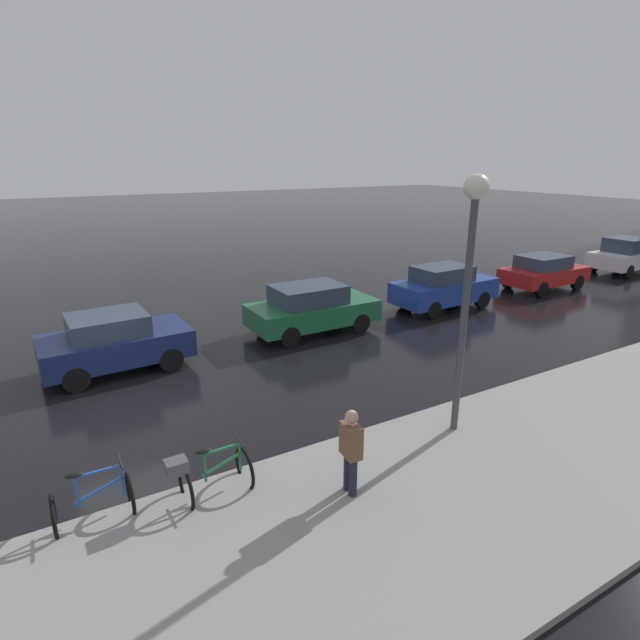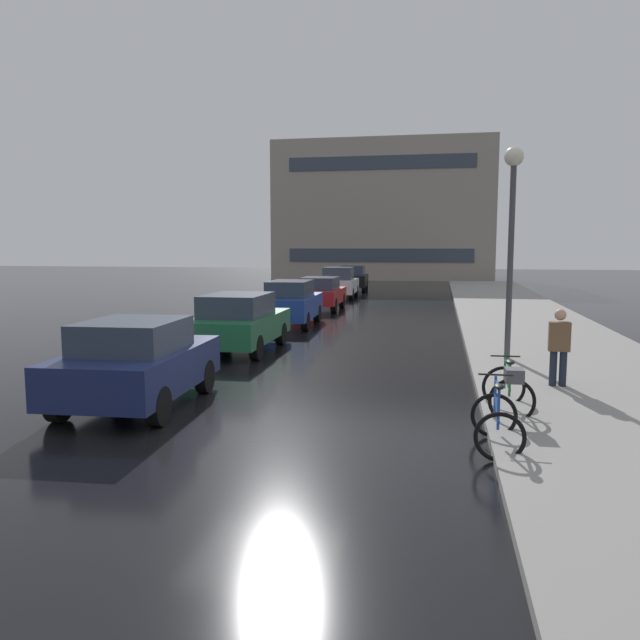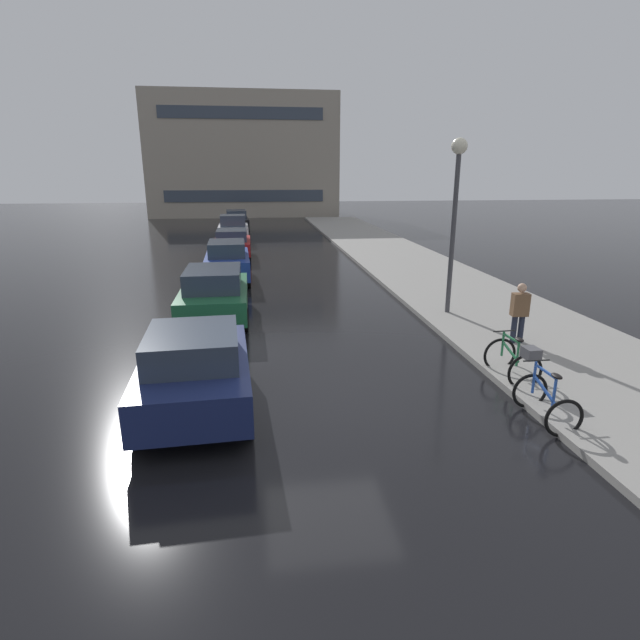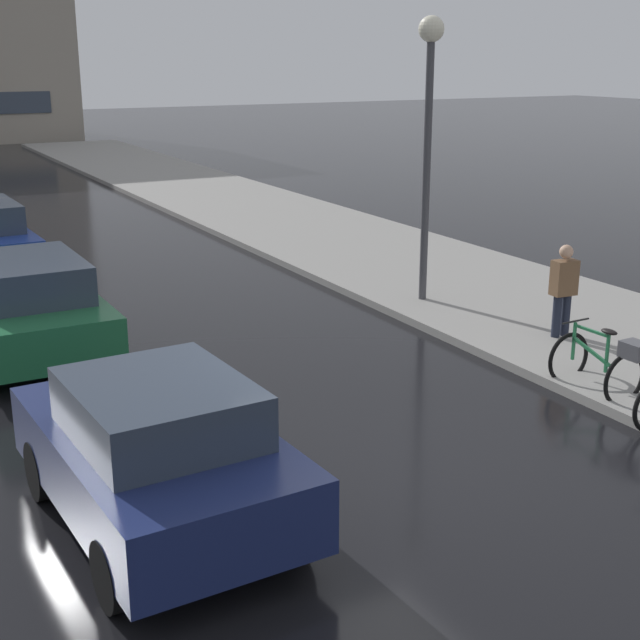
# 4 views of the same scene
# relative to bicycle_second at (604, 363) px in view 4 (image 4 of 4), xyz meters

# --- Properties ---
(ground_plane) EXTENTS (140.00, 140.00, 0.00)m
(ground_plane) POSITION_rel_bicycle_second_xyz_m (-4.02, -0.67, -0.50)
(ground_plane) COLOR black
(sidewalk_kerb) EXTENTS (4.80, 60.00, 0.14)m
(sidewalk_kerb) POSITION_rel_bicycle_second_xyz_m (1.98, 9.33, -0.43)
(sidewalk_kerb) COLOR gray
(sidewalk_kerb) RESTS_ON ground
(bicycle_second) EXTENTS (0.79, 1.35, 0.99)m
(bicycle_second) POSITION_rel_bicycle_second_xyz_m (0.00, 0.00, 0.00)
(bicycle_second) COLOR black
(bicycle_second) RESTS_ON ground
(car_navy) EXTENTS (2.09, 3.82, 1.57)m
(car_navy) POSITION_rel_bicycle_second_xyz_m (-6.45, -0.45, 0.29)
(car_navy) COLOR navy
(car_navy) RESTS_ON ground
(car_green) EXTENTS (1.95, 4.14, 1.57)m
(car_green) POSITION_rel_bicycle_second_xyz_m (-6.52, 5.55, 0.30)
(car_green) COLOR #1E6038
(car_green) RESTS_ON ground
(pedestrian) EXTENTS (0.42, 0.27, 1.65)m
(pedestrian) POSITION_rel_bicycle_second_xyz_m (1.13, 2.04, 0.42)
(pedestrian) COLOR #1E2333
(pedestrian) RESTS_ON ground
(streetlamp) EXTENTS (0.45, 0.45, 5.17)m
(streetlamp) POSITION_rel_bicycle_second_xyz_m (0.48, 5.01, 3.16)
(streetlamp) COLOR #424247
(streetlamp) RESTS_ON ground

